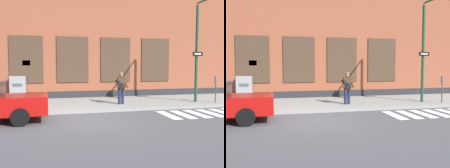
{
  "view_description": "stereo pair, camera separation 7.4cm",
  "coord_description": "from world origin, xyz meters",
  "views": [
    {
      "loc": [
        -1.44,
        -10.01,
        2.2
      ],
      "look_at": [
        1.44,
        1.87,
        1.27
      ],
      "focal_mm": 42.0,
      "sensor_mm": 36.0,
      "label": 1
    },
    {
      "loc": [
        -1.37,
        -10.03,
        2.2
      ],
      "look_at": [
        1.44,
        1.87,
        1.27
      ],
      "focal_mm": 42.0,
      "sensor_mm": 36.0,
      "label": 2
    }
  ],
  "objects": [
    {
      "name": "sidewalk",
      "position": [
        0.0,
        3.81,
        0.07
      ],
      "size": [
        28.0,
        4.49,
        0.15
      ],
      "color": "gray",
      "rests_on": "ground"
    },
    {
      "name": "traffic_light",
      "position": [
        6.36,
        1.65,
        3.85
      ],
      "size": [
        0.6,
        2.92,
        5.38
      ],
      "color": "#1E472D",
      "rests_on": "sidewalk"
    },
    {
      "name": "building_backdrop",
      "position": [
        -0.0,
        8.05,
        3.9
      ],
      "size": [
        28.0,
        4.06,
        7.81
      ],
      "color": "brown",
      "rests_on": "ground"
    },
    {
      "name": "utility_box",
      "position": [
        -3.14,
        5.61,
        0.84
      ],
      "size": [
        0.85,
        0.59,
        1.38
      ],
      "color": "gray",
      "rests_on": "sidewalk"
    },
    {
      "name": "busker",
      "position": [
        2.16,
        2.88,
        1.08
      ],
      "size": [
        0.71,
        0.53,
        1.64
      ],
      "color": "#1E233D",
      "rests_on": "sidewalk"
    },
    {
      "name": "parking_meter",
      "position": [
        7.24,
        2.21,
        1.09
      ],
      "size": [
        0.13,
        0.11,
        1.44
      ],
      "color": "#47474C",
      "rests_on": "sidewalk"
    },
    {
      "name": "ground_plane",
      "position": [
        0.0,
        0.0,
        0.0
      ],
      "size": [
        160.0,
        160.0,
        0.0
      ],
      "primitive_type": "plane",
      "color": "#4C4C51"
    },
    {
      "name": "crosswalk",
      "position": [
        5.95,
        0.27,
        0.01
      ],
      "size": [
        5.2,
        1.9,
        0.01
      ],
      "color": "silver",
      "rests_on": "ground"
    }
  ]
}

